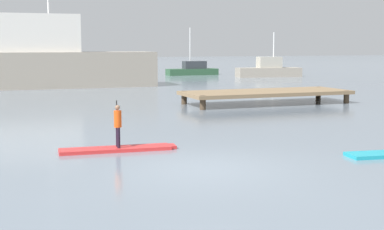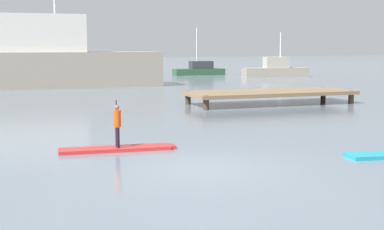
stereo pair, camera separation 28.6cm
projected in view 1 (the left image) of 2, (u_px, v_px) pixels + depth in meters
ground_plane at (204, 169)px, 13.18m from camera, size 240.00×240.00×0.00m
paddleboard_near at (118, 149)px, 15.44m from camera, size 3.34×0.92×0.10m
paddler_child_solo at (118, 123)px, 15.36m from camera, size 0.23×0.41×1.32m
fishing_boat_white_large at (47, 60)px, 38.43m from camera, size 14.28×4.30×13.46m
fishing_boat_green_midground at (193, 70)px, 54.52m from camera, size 5.14×1.49×4.69m
trawler_grey_distant at (269, 70)px, 51.16m from camera, size 6.26×2.47×4.16m
floating_dock at (266, 93)px, 27.76m from camera, size 8.55×3.14×0.66m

